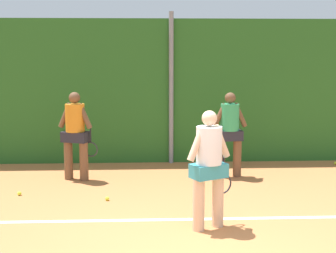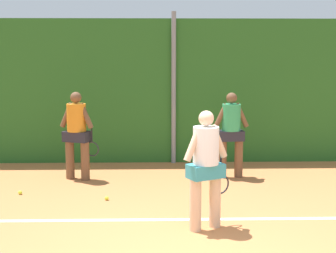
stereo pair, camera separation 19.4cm
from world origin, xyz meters
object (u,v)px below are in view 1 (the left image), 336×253
object	(u,v)px
player_foreground_near	(209,163)
tennis_ball_0	(19,193)
tennis_ball_4	(335,163)
player_midcourt	(76,131)
player_backcourt_far	(230,130)
tennis_ball_5	(107,199)

from	to	relation	value
player_foreground_near	tennis_ball_0	bearing A→B (deg)	122.32
tennis_ball_0	tennis_ball_4	world-z (taller)	same
player_midcourt	player_backcourt_far	bearing A→B (deg)	22.45
player_backcourt_far	tennis_ball_4	xyz separation A→B (m)	(2.45, 0.93, -0.88)
player_midcourt	tennis_ball_0	size ratio (longest dim) A/B	25.08
player_midcourt	player_foreground_near	bearing A→B (deg)	-31.32
player_midcourt	tennis_ball_5	world-z (taller)	player_midcourt
player_midcourt	tennis_ball_4	distance (m)	5.53
player_midcourt	tennis_ball_5	distance (m)	1.77
player_backcourt_far	tennis_ball_4	size ratio (longest dim) A/B	24.68
player_midcourt	tennis_ball_5	size ratio (longest dim) A/B	25.08
tennis_ball_4	tennis_ball_5	xyz separation A→B (m)	(-4.69, -2.40, 0.00)
player_foreground_near	player_backcourt_far	world-z (taller)	player_backcourt_far
player_midcourt	tennis_ball_4	world-z (taller)	player_midcourt
player_foreground_near	tennis_ball_5	size ratio (longest dim) A/B	24.57
tennis_ball_0	player_midcourt	bearing A→B (deg)	50.71
tennis_ball_4	tennis_ball_5	size ratio (longest dim) A/B	1.00
player_backcourt_far	tennis_ball_5	distance (m)	2.82
player_foreground_near	player_backcourt_far	size ratio (longest dim) A/B	1.00
player_midcourt	tennis_ball_5	xyz separation A→B (m)	(0.67, -1.38, -0.89)
player_foreground_near	tennis_ball_5	bearing A→B (deg)	109.85
player_backcourt_far	tennis_ball_5	size ratio (longest dim) A/B	24.68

